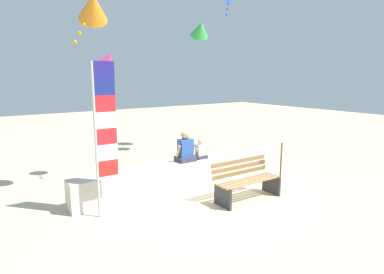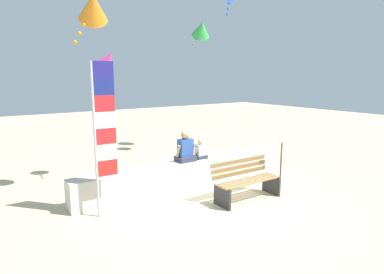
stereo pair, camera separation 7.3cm
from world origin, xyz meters
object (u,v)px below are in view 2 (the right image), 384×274
kite_orange (93,7)px  kite_magenta (108,60)px  flag_banner (102,128)px  person_child (201,151)px  person_adult (185,149)px  kite_green (201,29)px  park_bench (246,181)px  sign_post (281,159)px

kite_orange → kite_magenta: 1.57m
flag_banner → kite_magenta: size_ratio=2.82×
person_child → kite_magenta: (-1.80, 1.51, 2.28)m
person_adult → kite_magenta: size_ratio=0.73×
person_adult → kite_green: bearing=48.8°
park_bench → sign_post: 1.09m
flag_banner → kite_orange: size_ratio=2.55×
person_child → sign_post: bearing=-54.9°
kite_magenta → park_bench: bearing=-57.1°
person_child → kite_orange: kite_orange is taller
kite_magenta → sign_post: (2.96, -3.16, -2.31)m
person_adult → kite_magenta: (-1.33, 1.51, 2.18)m
kite_magenta → kite_orange: bearing=-122.5°
flag_banner → person_child: bearing=11.7°
person_child → kite_green: kite_green is taller
flag_banner → person_adult: bearing=14.0°
park_bench → person_child: bearing=95.8°
flag_banner → sign_post: (3.91, -1.07, -0.95)m
person_child → sign_post: sign_post is taller
park_bench → person_adult: 1.72m
person_child → kite_magenta: 3.27m
kite_green → kite_magenta: size_ratio=0.95×
person_child → sign_post: 2.01m
person_adult → flag_banner: (-2.28, -0.57, 0.82)m
park_bench → flag_banner: size_ratio=0.53×
person_child → flag_banner: 2.96m
person_child → kite_green: (2.39, 3.26, 3.54)m
kite_orange → sign_post: size_ratio=0.85×
person_adult → kite_orange: (-1.97, 0.51, 3.21)m
kite_magenta → sign_post: bearing=-46.8°
person_adult → kite_orange: bearing=165.6°
person_adult → sign_post: 2.32m
park_bench → kite_orange: kite_orange is taller
person_child → kite_magenta: size_ratio=0.48×
park_bench → kite_magenta: kite_magenta is taller
kite_green → person_adult: bearing=-131.2°
park_bench → sign_post: size_ratio=1.16×
sign_post → person_child: bearing=125.1°
person_child → kite_orange: size_ratio=0.43×
kite_magenta → person_child: bearing=-39.9°
flag_banner → kite_magenta: 2.66m
flag_banner → kite_green: size_ratio=2.97×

